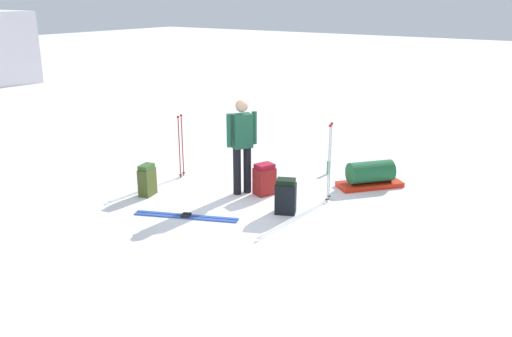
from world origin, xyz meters
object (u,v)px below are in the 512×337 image
at_px(skier_standing, 242,142).
at_px(ski_pair_near, 186,216).
at_px(ski_poles_planted_near, 181,143).
at_px(backpack_small_spare, 264,179).
at_px(backpack_large_dark, 286,197).
at_px(gear_sled, 370,175).
at_px(thermos_bottle, 328,168).
at_px(ski_poles_planted_far, 330,159).
at_px(backpack_bright, 147,180).

height_order(skier_standing, ski_pair_near, skier_standing).
relative_size(ski_pair_near, ski_poles_planted_near, 1.33).
bearing_deg(skier_standing, backpack_small_spare, -63.49).
bearing_deg(ski_poles_planted_near, backpack_small_spare, -86.15).
bearing_deg(backpack_large_dark, gear_sled, -17.52).
bearing_deg(ski_pair_near, thermos_bottle, -14.60).
bearing_deg(backpack_large_dark, skier_standing, 72.81).
distance_m(skier_standing, ski_poles_planted_near, 1.53).
height_order(ski_poles_planted_near, thermos_bottle, ski_poles_planted_near).
relative_size(skier_standing, backpack_large_dark, 2.92).
bearing_deg(ski_pair_near, ski_poles_planted_near, 44.02).
relative_size(skier_standing, gear_sled, 1.40).
relative_size(skier_standing, ski_poles_planted_far, 1.23).
relative_size(backpack_small_spare, gear_sled, 0.47).
bearing_deg(skier_standing, backpack_bright, 128.34).
bearing_deg(ski_pair_near, backpack_small_spare, -15.75).
distance_m(backpack_bright, ski_poles_planted_near, 1.19).
distance_m(skier_standing, thermos_bottle, 2.17).
xyz_separation_m(ski_pair_near, ski_poles_planted_far, (1.93, -1.54, 0.75)).
height_order(skier_standing, backpack_bright, skier_standing).
height_order(ski_pair_near, backpack_small_spare, backpack_small_spare).
xyz_separation_m(backpack_bright, ski_poles_planted_far, (1.57, -2.77, 0.49)).
relative_size(ski_pair_near, backpack_bright, 2.90).
distance_m(skier_standing, backpack_small_spare, 0.79).
bearing_deg(backpack_bright, thermos_bottle, -35.64).
distance_m(backpack_bright, ski_poles_planted_far, 3.22).
bearing_deg(gear_sled, ski_poles_planted_near, 115.70).
distance_m(ski_poles_planted_near, thermos_bottle, 2.95).
distance_m(backpack_large_dark, thermos_bottle, 2.24).
bearing_deg(backpack_small_spare, backpack_large_dark, -124.41).
xyz_separation_m(skier_standing, thermos_bottle, (1.86, -0.76, -0.82)).
bearing_deg(backpack_small_spare, ski_pair_near, 164.25).
height_order(ski_poles_planted_far, gear_sled, ski_poles_planted_far).
bearing_deg(ski_poles_planted_far, ski_poles_planted_near, 99.03).
bearing_deg(skier_standing, ski_pair_near, 176.35).
relative_size(backpack_small_spare, ski_poles_planted_far, 0.41).
xyz_separation_m(backpack_large_dark, backpack_bright, (-0.70, 2.45, -0.01)).
distance_m(skier_standing, gear_sled, 2.49).
height_order(ski_poles_planted_near, gear_sled, ski_poles_planted_near).
height_order(skier_standing, ski_poles_planted_near, skier_standing).
xyz_separation_m(backpack_bright, backpack_small_spare, (1.22, -1.68, 0.00)).
distance_m(backpack_small_spare, thermos_bottle, 1.74).
distance_m(backpack_large_dark, gear_sled, 2.06).
bearing_deg(ski_pair_near, backpack_bright, 73.52).
bearing_deg(backpack_small_spare, skier_standing, 116.51).
height_order(backpack_large_dark, backpack_bright, backpack_large_dark).
relative_size(skier_standing, backpack_bright, 3.01).
distance_m(backpack_large_dark, ski_poles_planted_near, 2.69).
distance_m(ski_poles_planted_far, thermos_bottle, 1.63).
bearing_deg(ski_poles_planted_far, backpack_bright, 119.50).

